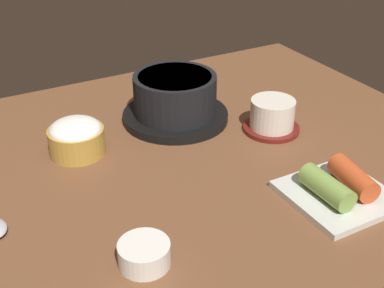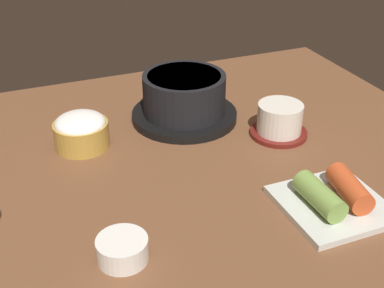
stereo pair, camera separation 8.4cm
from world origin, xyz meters
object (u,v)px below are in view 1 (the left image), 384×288
object	(u,v)px
kimchi_plate	(339,189)
side_bowl_near	(144,253)
stone_pot	(175,99)
rice_bowl	(76,137)
tea_cup_with_saucer	(272,116)

from	to	relation	value
kimchi_plate	side_bowl_near	xyz separation A→B (cm)	(-30.77, 1.05, 0.05)
stone_pot	kimchi_plate	bearing A→B (deg)	-74.34
rice_bowl	tea_cup_with_saucer	distance (cm)	34.69
tea_cup_with_saucer	side_bowl_near	size ratio (longest dim) A/B	1.56
stone_pot	rice_bowl	size ratio (longest dim) A/B	2.12
rice_bowl	side_bowl_near	size ratio (longest dim) A/B	1.43
rice_bowl	tea_cup_with_saucer	bearing A→B (deg)	-15.32
rice_bowl	kimchi_plate	distance (cm)	42.92
rice_bowl	kimchi_plate	world-z (taller)	rice_bowl
tea_cup_with_saucer	kimchi_plate	size ratio (longest dim) A/B	0.71
rice_bowl	side_bowl_near	bearing A→B (deg)	-92.22
tea_cup_with_saucer	side_bowl_near	world-z (taller)	tea_cup_with_saucer
rice_bowl	tea_cup_with_saucer	xyz separation A→B (cm)	(33.46, -9.16, -0.18)
stone_pot	kimchi_plate	size ratio (longest dim) A/B	1.37
rice_bowl	kimchi_plate	size ratio (longest dim) A/B	0.65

